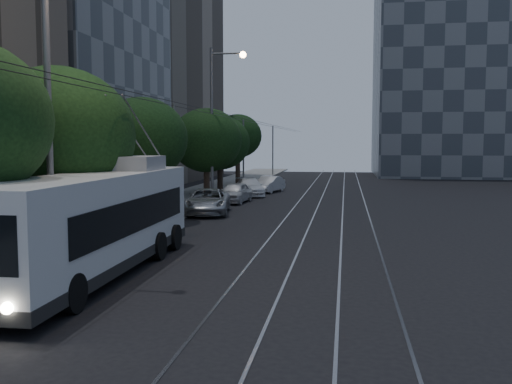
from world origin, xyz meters
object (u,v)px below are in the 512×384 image
at_px(trolleybus, 96,221).
at_px(car_white_c, 269,184).
at_px(car_white_d, 266,181).
at_px(car_white_a, 235,192).
at_px(pickup_silver, 207,201).
at_px(car_white_b, 249,187).
at_px(streetlamp_far, 218,110).
at_px(streetlamp_near, 60,51).

distance_m(trolleybus, car_white_c, 29.51).
height_order(car_white_c, car_white_d, car_white_c).
bearing_deg(car_white_a, pickup_silver, -88.98).
bearing_deg(car_white_d, car_white_b, -86.80).
relative_size(car_white_b, streetlamp_far, 0.44).
bearing_deg(car_white_c, car_white_d, 115.79).
height_order(pickup_silver, car_white_c, pickup_silver).
distance_m(trolleybus, car_white_a, 21.11).
distance_m(car_white_c, car_white_d, 4.18).
relative_size(car_white_a, streetlamp_far, 0.39).
distance_m(car_white_a, car_white_d, 12.48).
bearing_deg(streetlamp_far, car_white_c, 68.93).
distance_m(pickup_silver, car_white_a, 6.09).
xyz_separation_m(car_white_a, car_white_c, (1.20, 8.37, -0.05)).
relative_size(trolleybus, car_white_d, 3.37).
bearing_deg(streetlamp_far, car_white_a, -43.61).
bearing_deg(streetlamp_near, car_white_a, 87.40).
bearing_deg(car_white_c, car_white_a, -83.52).
distance_m(car_white_a, streetlamp_far, 5.97).
bearing_deg(streetlamp_far, streetlamp_near, -88.74).
bearing_deg(car_white_b, pickup_silver, -110.37).
relative_size(car_white_a, car_white_b, 0.89).
height_order(trolleybus, streetlamp_far, streetlamp_far).
distance_m(trolleybus, streetlamp_far, 23.01).
xyz_separation_m(trolleybus, car_white_b, (0.34, 26.06, -0.98)).
relative_size(car_white_a, car_white_d, 1.14).
height_order(streetlamp_near, streetlamp_far, streetlamp_near).
bearing_deg(streetlamp_near, car_white_c, 85.83).
bearing_deg(car_white_d, streetlamp_far, -94.50).
xyz_separation_m(car_white_d, streetlamp_near, (-1.37, -33.98, 6.09)).
height_order(pickup_silver, car_white_a, pickup_silver).
xyz_separation_m(trolleybus, pickup_silver, (-0.20, 15.01, -0.93)).
distance_m(car_white_b, streetlamp_near, 27.18).
bearing_deg(streetlamp_far, pickup_silver, -81.80).
relative_size(trolleybus, streetlamp_near, 1.07).
relative_size(pickup_silver, car_white_d, 1.44).
relative_size(car_white_c, streetlamp_near, 0.35).
bearing_deg(car_white_d, streetlamp_near, -87.21).
height_order(trolleybus, car_white_a, trolleybus).
bearing_deg(car_white_b, car_white_d, 70.53).
distance_m(trolleybus, car_white_d, 33.58).
bearing_deg(streetlamp_near, streetlamp_far, 91.26).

